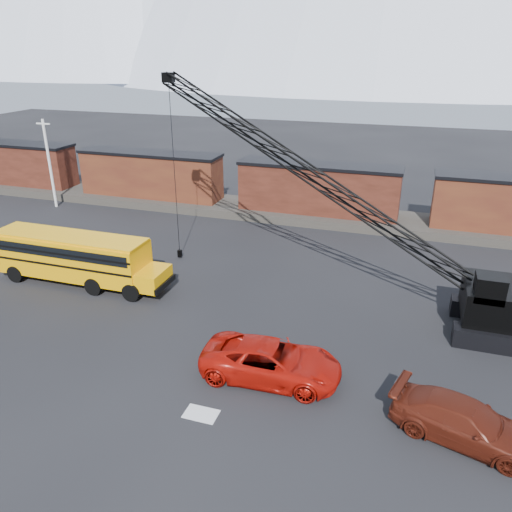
{
  "coord_description": "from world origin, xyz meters",
  "views": [
    {
      "loc": [
        7.73,
        -18.85,
        14.08
      ],
      "look_at": [
        -0.32,
        5.84,
        3.0
      ],
      "focal_mm": 35.0,
      "sensor_mm": 36.0,
      "label": 1
    }
  ],
  "objects_px": {
    "red_pickup": "(271,361)",
    "maroon_suv": "(465,422)",
    "school_bus": "(77,257)",
    "crawler_crane": "(315,177)"
  },
  "relations": [
    {
      "from": "maroon_suv",
      "to": "crawler_crane",
      "type": "height_order",
      "value": "crawler_crane"
    },
    {
      "from": "school_bus",
      "to": "crawler_crane",
      "type": "bearing_deg",
      "value": 14.4
    },
    {
      "from": "school_bus",
      "to": "crawler_crane",
      "type": "xyz_separation_m",
      "value": [
        14.17,
        3.64,
        5.31
      ]
    },
    {
      "from": "school_bus",
      "to": "crawler_crane",
      "type": "height_order",
      "value": "crawler_crane"
    },
    {
      "from": "crawler_crane",
      "to": "red_pickup",
      "type": "bearing_deg",
      "value": -88.52
    },
    {
      "from": "school_bus",
      "to": "maroon_suv",
      "type": "height_order",
      "value": "school_bus"
    },
    {
      "from": "red_pickup",
      "to": "maroon_suv",
      "type": "distance_m",
      "value": 8.23
    },
    {
      "from": "maroon_suv",
      "to": "school_bus",
      "type": "bearing_deg",
      "value": 88.04
    },
    {
      "from": "school_bus",
      "to": "red_pickup",
      "type": "distance_m",
      "value": 15.51
    },
    {
      "from": "school_bus",
      "to": "red_pickup",
      "type": "relative_size",
      "value": 1.84
    }
  ]
}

